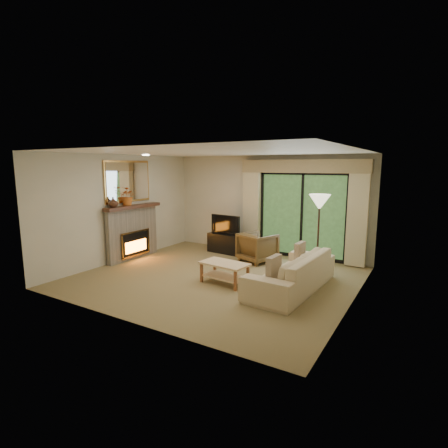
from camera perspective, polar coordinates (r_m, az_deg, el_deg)
The scene contains 22 objects.
floor at distance 7.49m, azimuth -1.20°, elevation -8.66°, with size 5.50×5.50×0.00m, color olive.
ceiling at distance 7.12m, azimuth -1.27°, elevation 11.64°, with size 5.50×5.50×0.00m, color white.
wall_back at distance 9.38m, azimuth 6.96°, elevation 3.10°, with size 5.00×5.00×0.00m, color beige.
wall_front at distance 5.28m, azimuth -15.89°, elevation -2.14°, with size 5.00×5.00×0.00m, color beige.
wall_left at distance 8.95m, azimuth -16.30°, elevation 2.49°, with size 5.00×5.00×0.00m, color beige.
wall_right at distance 6.19m, azimuth 20.82°, elevation -0.73°, with size 5.00×5.00×0.00m, color beige.
fireplace at distance 9.09m, azimuth -14.68°, elevation -1.26°, with size 0.24×1.70×1.37m, color slate, non-canonical shape.
mirror at distance 9.01m, azimuth -15.40°, elevation 6.72°, with size 0.07×1.45×1.02m, color #CC9346, non-canonical shape.
sliding_door at distance 9.00m, azimuth 12.62°, elevation 1.39°, with size 2.26×0.10×2.16m, color black, non-canonical shape.
curtain_left at distance 9.40m, azimuth 4.60°, elevation 2.54°, with size 0.45×0.18×2.35m, color #C4B386.
curtain_right at distance 8.56m, azimuth 21.00°, elevation 1.25°, with size 0.45×0.18×2.35m, color #C4B386.
cornice at distance 8.83m, azimuth 12.72°, elevation 9.18°, with size 3.20×0.24×0.32m, color #957F56.
media_console at distance 9.47m, azimuth 0.55°, elevation -3.16°, with size 1.04×0.47×0.52m, color black.
tv at distance 9.37m, azimuth 0.56°, elevation -0.06°, with size 0.90×0.12×0.52m, color black.
armchair at distance 8.62m, azimuth 5.50°, elevation -3.79°, with size 0.77×0.79×0.72m, color brown.
sofa at distance 6.81m, azimuth 10.97°, elevation -7.63°, with size 2.38×0.93×0.69m, color #C9B185.
pillow_near at distance 6.16m, azimuth 8.12°, elevation -7.07°, with size 0.11×0.41×0.41m, color brown.
pillow_far at distance 7.40m, azimuth 12.28°, elevation -4.42°, with size 0.10×0.39×0.39m, color brown.
coffee_table at distance 7.04m, azimuth 0.08°, elevation -8.01°, with size 0.95×0.52×0.43m, color #EFC088, non-canonical shape.
floor_lamp at distance 7.90m, azimuth 15.12°, elevation -1.56°, with size 0.46×0.46×1.73m, color beige, non-canonical shape.
vase at distance 8.57m, azimuth -17.66°, elevation 3.41°, with size 0.23×0.23×0.24m, color #452618.
branches at distance 8.87m, azimuth -15.42°, elevation 4.41°, with size 0.41×0.36×0.46m, color orange.
Camera 1 is at (3.80, -6.02, 2.33)m, focal length 28.00 mm.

